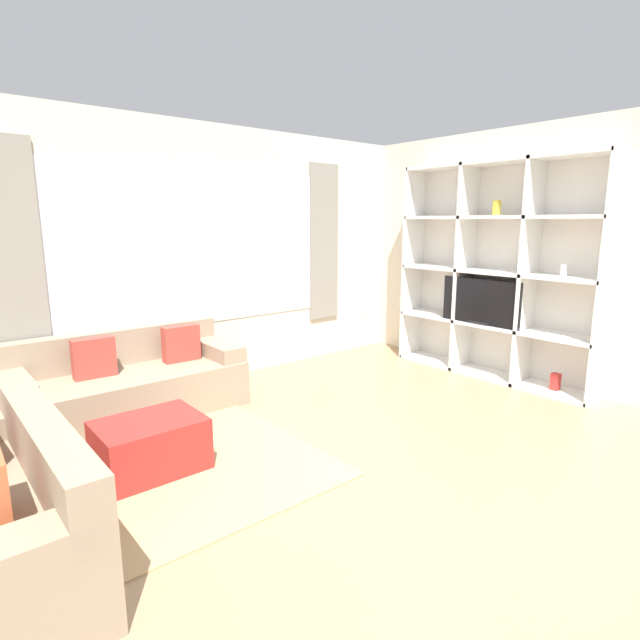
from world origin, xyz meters
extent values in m
plane|color=#9E7F5B|center=(0.00, 0.00, 0.00)|extent=(16.00, 16.00, 0.00)
cube|color=beige|center=(0.00, 3.27, 1.35)|extent=(6.69, 0.07, 2.70)
cube|color=white|center=(0.00, 3.23, 1.45)|extent=(3.02, 0.01, 1.60)
cube|color=gray|center=(-1.68, 3.22, 1.45)|extent=(0.44, 0.03, 1.90)
cube|color=gray|center=(1.68, 3.22, 1.45)|extent=(0.44, 0.03, 1.90)
cube|color=beige|center=(2.78, 1.62, 1.35)|extent=(0.07, 4.44, 2.70)
cube|color=tan|center=(-1.43, 1.77, 0.01)|extent=(2.61, 2.23, 0.01)
cube|color=silver|center=(2.74, 1.37, 1.17)|extent=(0.02, 2.28, 2.34)
cube|color=white|center=(2.55, 0.23, 1.17)|extent=(0.39, 0.04, 2.34)
cube|color=white|center=(2.55, 0.99, 1.17)|extent=(0.39, 0.04, 2.34)
cube|color=white|center=(2.55, 1.75, 1.17)|extent=(0.39, 0.04, 2.34)
cube|color=white|center=(2.55, 2.51, 1.17)|extent=(0.39, 0.04, 2.34)
cube|color=white|center=(2.55, 1.37, 0.02)|extent=(0.39, 2.28, 0.04)
cube|color=white|center=(2.55, 1.37, 0.59)|extent=(0.39, 2.28, 0.04)
cube|color=white|center=(2.55, 1.37, 1.17)|extent=(0.39, 2.28, 0.04)
cube|color=white|center=(2.55, 1.37, 1.76)|extent=(0.39, 2.28, 0.04)
cube|color=white|center=(2.55, 1.37, 2.32)|extent=(0.39, 2.28, 0.04)
cube|color=black|center=(2.40, 1.43, 0.85)|extent=(0.04, 0.93, 0.50)
cube|color=black|center=(2.42, 1.43, 0.62)|extent=(0.10, 0.24, 0.03)
cylinder|color=white|center=(2.53, 0.62, 1.25)|extent=(0.06, 0.06, 0.12)
cylinder|color=gold|center=(2.53, 1.39, 1.85)|extent=(0.09, 0.09, 0.16)
cube|color=red|center=(2.53, 0.60, 0.12)|extent=(0.08, 0.08, 0.17)
cube|color=gray|center=(-0.99, 2.76, 0.20)|extent=(1.98, 0.84, 0.41)
cube|color=gray|center=(-0.99, 3.09, 0.57)|extent=(1.98, 0.18, 0.33)
cube|color=gray|center=(-1.86, 2.76, 0.48)|extent=(0.24, 0.78, 0.14)
cube|color=gray|center=(-0.12, 2.76, 0.48)|extent=(0.24, 0.78, 0.14)
cube|color=#AD3D33|center=(-1.24, 2.81, 0.58)|extent=(0.35, 0.14, 0.34)
cube|color=#AD3D33|center=(-0.45, 2.81, 0.58)|extent=(0.35, 0.14, 0.34)
cube|color=gray|center=(-1.94, 1.21, 0.57)|extent=(0.18, 1.72, 0.33)
cube|color=#A82823|center=(-1.22, 1.66, 0.19)|extent=(0.69, 0.52, 0.37)
camera|label=1|loc=(-2.39, -1.56, 1.72)|focal=28.00mm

